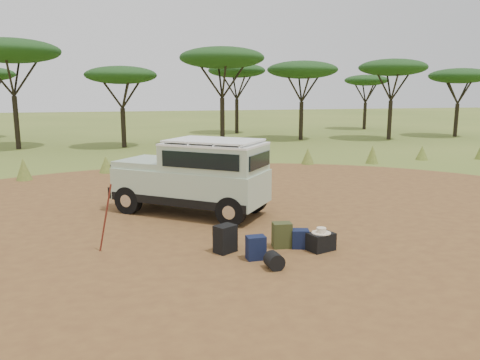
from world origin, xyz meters
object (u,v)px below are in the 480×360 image
object	(u,v)px
safari_vehicle	(195,178)
duffel_navy	(300,239)
backpack_olive	(282,235)
walking_staff	(105,218)
backpack_black	(225,239)
hard_case	(321,242)
backpack_navy	(256,248)

from	to	relation	value
safari_vehicle	duffel_navy	size ratio (longest dim) A/B	10.58
duffel_navy	backpack_olive	bearing A→B (deg)	175.60
walking_staff	backpack_black	world-z (taller)	walking_staff
duffel_navy	hard_case	xyz separation A→B (m)	(0.36, -0.27, -0.01)
safari_vehicle	duffel_navy	bearing A→B (deg)	-25.14
walking_staff	backpack_olive	distance (m)	3.75
backpack_olive	walking_staff	bearing A→B (deg)	176.48
safari_vehicle	backpack_olive	size ratio (longest dim) A/B	7.81
backpack_olive	duffel_navy	xyz separation A→B (m)	(0.37, -0.13, -0.07)
safari_vehicle	hard_case	world-z (taller)	safari_vehicle
backpack_black	safari_vehicle	bearing A→B (deg)	61.19
hard_case	backpack_olive	bearing A→B (deg)	134.86
backpack_olive	hard_case	distance (m)	0.84
safari_vehicle	hard_case	bearing A→B (deg)	-22.29
walking_staff	duffel_navy	xyz separation A→B (m)	(4.03, -0.84, -0.53)
walking_staff	duffel_navy	bearing A→B (deg)	-70.64
backpack_olive	duffel_navy	size ratio (longest dim) A/B	1.36
duffel_navy	hard_case	size ratio (longest dim) A/B	0.76
backpack_navy	backpack_olive	size ratio (longest dim) A/B	0.88
safari_vehicle	backpack_black	world-z (taller)	safari_vehicle
walking_staff	backpack_black	size ratio (longest dim) A/B	2.55
backpack_black	backpack_olive	xyz separation A→B (m)	(1.25, -0.03, -0.02)
backpack_black	hard_case	bearing A→B (deg)	-41.70
backpack_navy	backpack_olive	distance (m)	0.94
duffel_navy	hard_case	world-z (taller)	duffel_navy
backpack_navy	backpack_black	bearing A→B (deg)	131.16
hard_case	walking_staff	bearing A→B (deg)	149.29
backpack_black	backpack_navy	world-z (taller)	backpack_black
backpack_black	duffel_navy	bearing A→B (deg)	-35.17
duffel_navy	hard_case	distance (m)	0.45
backpack_navy	hard_case	distance (m)	1.50
walking_staff	backpack_navy	size ratio (longest dim) A/B	3.09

